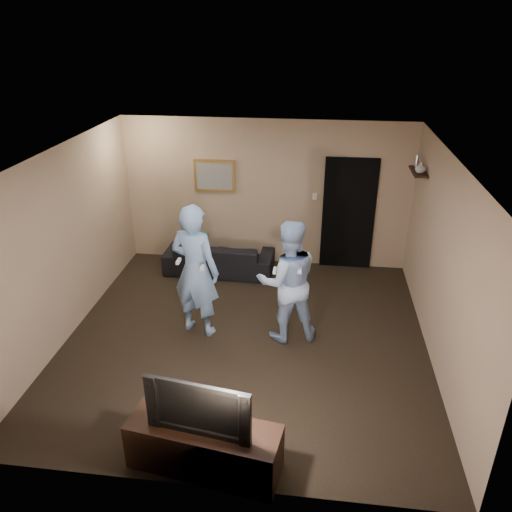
# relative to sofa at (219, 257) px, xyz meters

# --- Properties ---
(ground) EXTENTS (5.00, 5.00, 0.00)m
(ground) POSITION_rel_sofa_xyz_m (0.76, -1.97, -0.28)
(ground) COLOR black
(ground) RESTS_ON ground
(ceiling) EXTENTS (5.00, 5.00, 0.04)m
(ceiling) POSITION_rel_sofa_xyz_m (0.76, -1.97, 2.32)
(ceiling) COLOR silver
(ceiling) RESTS_ON wall_back
(wall_back) EXTENTS (5.00, 0.04, 2.60)m
(wall_back) POSITION_rel_sofa_xyz_m (0.76, 0.53, 1.02)
(wall_back) COLOR tan
(wall_back) RESTS_ON ground
(wall_front) EXTENTS (5.00, 0.04, 2.60)m
(wall_front) POSITION_rel_sofa_xyz_m (0.76, -4.47, 1.02)
(wall_front) COLOR tan
(wall_front) RESTS_ON ground
(wall_left) EXTENTS (0.04, 5.00, 2.60)m
(wall_left) POSITION_rel_sofa_xyz_m (-1.74, -1.97, 1.02)
(wall_left) COLOR tan
(wall_left) RESTS_ON ground
(wall_right) EXTENTS (0.04, 5.00, 2.60)m
(wall_right) POSITION_rel_sofa_xyz_m (3.26, -1.97, 1.02)
(wall_right) COLOR tan
(wall_right) RESTS_ON ground
(sofa) EXTENTS (1.91, 0.79, 0.55)m
(sofa) POSITION_rel_sofa_xyz_m (0.00, 0.00, 0.00)
(sofa) COLOR black
(sofa) RESTS_ON ground
(throw_pillow) EXTENTS (0.49, 0.20, 0.48)m
(throw_pillow) POSITION_rel_sofa_xyz_m (-0.44, 0.00, 0.20)
(throw_pillow) COLOR #1A5048
(throw_pillow) RESTS_ON sofa
(painting_frame) EXTENTS (0.72, 0.05, 0.57)m
(painting_frame) POSITION_rel_sofa_xyz_m (-0.14, 0.50, 1.32)
(painting_frame) COLOR olive
(painting_frame) RESTS_ON wall_back
(painting_canvas) EXTENTS (0.62, 0.01, 0.47)m
(painting_canvas) POSITION_rel_sofa_xyz_m (-0.14, 0.48, 1.32)
(painting_canvas) COLOR slate
(painting_canvas) RESTS_ON painting_frame
(doorway) EXTENTS (0.90, 0.06, 2.00)m
(doorway) POSITION_rel_sofa_xyz_m (2.21, 0.50, 0.72)
(doorway) COLOR black
(doorway) RESTS_ON ground
(light_switch) EXTENTS (0.08, 0.02, 0.12)m
(light_switch) POSITION_rel_sofa_xyz_m (1.61, 0.50, 1.02)
(light_switch) COLOR silver
(light_switch) RESTS_ON wall_back
(wall_shelf) EXTENTS (0.20, 0.60, 0.03)m
(wall_shelf) POSITION_rel_sofa_xyz_m (3.15, -0.17, 1.71)
(wall_shelf) COLOR black
(wall_shelf) RESTS_ON wall_right
(shelf_vase) EXTENTS (0.19, 0.19, 0.16)m
(shelf_vase) POSITION_rel_sofa_xyz_m (3.15, -0.29, 1.81)
(shelf_vase) COLOR silver
(shelf_vase) RESTS_ON wall_shelf
(shelf_figurine) EXTENTS (0.06, 0.06, 0.18)m
(shelf_figurine) POSITION_rel_sofa_xyz_m (3.15, 0.06, 1.82)
(shelf_figurine) COLOR silver
(shelf_figurine) RESTS_ON wall_shelf
(tv_console) EXTENTS (1.57, 0.71, 0.54)m
(tv_console) POSITION_rel_sofa_xyz_m (0.67, -4.22, -0.03)
(tv_console) COLOR black
(tv_console) RESTS_ON ground
(television) EXTENTS (1.05, 0.29, 0.60)m
(television) POSITION_rel_sofa_xyz_m (0.67, -4.22, 0.54)
(television) COLOR black
(television) RESTS_ON tv_console
(wii_player_left) EXTENTS (0.81, 0.65, 1.93)m
(wii_player_left) POSITION_rel_sofa_xyz_m (0.05, -1.86, 0.69)
(wii_player_left) COLOR #759CCB
(wii_player_left) RESTS_ON ground
(wii_player_right) EXTENTS (0.99, 0.86, 1.76)m
(wii_player_right) POSITION_rel_sofa_xyz_m (1.32, -1.84, 0.60)
(wii_player_right) COLOR #9AB7E0
(wii_player_right) RESTS_ON ground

